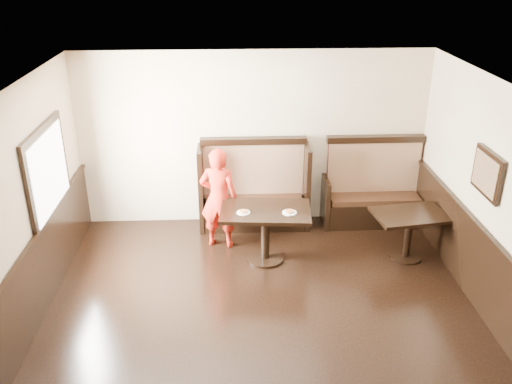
{
  "coord_description": "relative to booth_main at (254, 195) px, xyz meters",
  "views": [
    {
      "loc": [
        -0.35,
        -4.65,
        4.17
      ],
      "look_at": [
        -0.01,
        2.35,
        1.0
      ],
      "focal_mm": 38.0,
      "sensor_mm": 36.0,
      "label": 1
    }
  ],
  "objects": [
    {
      "name": "child",
      "position": [
        -0.55,
        -0.66,
        0.26
      ],
      "size": [
        0.64,
        0.49,
        1.56
      ],
      "primitive_type": "imported",
      "rotation": [
        0.0,
        0.0,
        2.92
      ],
      "color": "red",
      "rests_on": "ground"
    },
    {
      "name": "table_main",
      "position": [
        0.11,
        -1.13,
        0.09
      ],
      "size": [
        1.32,
        0.89,
        0.81
      ],
      "rotation": [
        0.0,
        0.0,
        -0.08
      ],
      "color": "black",
      "rests_on": "ground"
    },
    {
      "name": "room_shell",
      "position": [
        -0.3,
        -3.01,
        0.14
      ],
      "size": [
        7.0,
        7.0,
        7.0
      ],
      "color": "beige",
      "rests_on": "ground"
    },
    {
      "name": "pizza_plate_right",
      "position": [
        0.44,
        -1.24,
        0.29
      ],
      "size": [
        0.2,
        0.2,
        0.04
      ],
      "color": "white",
      "rests_on": "table_main"
    },
    {
      "name": "booth_neighbor",
      "position": [
        1.95,
        -0.0,
        -0.05
      ],
      "size": [
        1.65,
        0.72,
        1.45
      ],
      "color": "black",
      "rests_on": "ground"
    },
    {
      "name": "table_neighbor",
      "position": [
        2.19,
        -1.17,
        0.01
      ],
      "size": [
        1.11,
        0.82,
        0.71
      ],
      "rotation": [
        0.0,
        0.0,
        0.15
      ],
      "color": "black",
      "rests_on": "ground"
    },
    {
      "name": "ground",
      "position": [
        0.0,
        -3.3,
        -0.53
      ],
      "size": [
        7.0,
        7.0,
        0.0
      ],
      "primitive_type": "plane",
      "color": "black",
      "rests_on": "ground"
    },
    {
      "name": "booth_main",
      "position": [
        0.0,
        0.0,
        0.0
      ],
      "size": [
        1.75,
        0.72,
        1.45
      ],
      "color": "black",
      "rests_on": "ground"
    },
    {
      "name": "pizza_plate_left",
      "position": [
        -0.2,
        -1.21,
        0.29
      ],
      "size": [
        0.19,
        0.19,
        0.04
      ],
      "color": "white",
      "rests_on": "table_main"
    }
  ]
}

